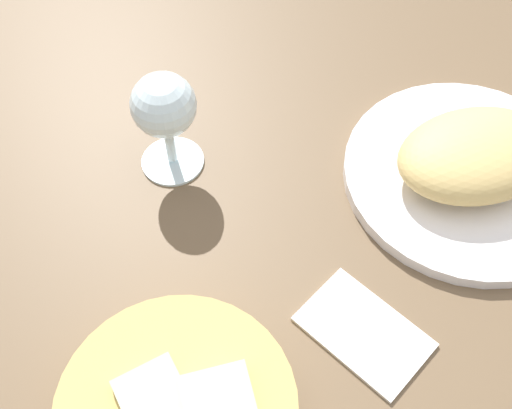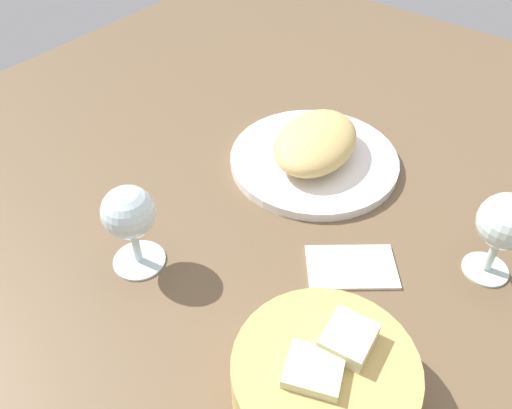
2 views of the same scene
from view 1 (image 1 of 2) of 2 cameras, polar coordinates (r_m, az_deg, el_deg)
ground_plane at (r=63.15cm, az=11.91°, el=-4.45°), size 140.00×140.00×2.00cm
plate at (r=68.66cm, az=18.49°, el=2.49°), size 25.44×25.44×1.40cm
omelette at (r=66.16cm, az=19.25°, el=4.27°), size 18.22×14.17×5.36cm
wine_glass_near at (r=61.89cm, az=-8.23°, el=8.31°), size 6.57×6.57×11.79cm
folded_napkin at (r=57.45cm, az=9.69°, el=-11.13°), size 12.36×12.95×0.80cm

